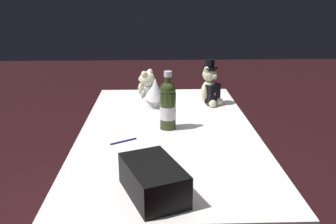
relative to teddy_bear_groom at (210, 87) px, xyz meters
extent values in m
cube|color=white|center=(-0.44, 0.28, -0.49)|extent=(1.63, 0.92, 0.75)
ellipsoid|color=beige|center=(0.01, 0.01, -0.03)|extent=(0.12, 0.10, 0.16)
cube|color=black|center=(-0.02, -0.01, -0.03)|extent=(0.10, 0.10, 0.12)
sphere|color=beige|center=(0.01, 0.01, 0.08)|extent=(0.09, 0.09, 0.09)
sphere|color=beige|center=(-0.02, -0.02, 0.08)|extent=(0.04, 0.04, 0.04)
sphere|color=beige|center=(-0.01, 0.03, 0.12)|extent=(0.03, 0.03, 0.03)
sphere|color=beige|center=(0.03, -0.02, 0.12)|extent=(0.03, 0.03, 0.03)
ellipsoid|color=beige|center=(-0.04, 0.04, -0.02)|extent=(0.03, 0.03, 0.09)
ellipsoid|color=beige|center=(0.03, -0.05, -0.02)|extent=(0.03, 0.03, 0.09)
sphere|color=beige|center=(-0.06, -0.01, -0.09)|extent=(0.05, 0.05, 0.05)
sphere|color=beige|center=(-0.02, -0.06, -0.09)|extent=(0.05, 0.05, 0.05)
cylinder|color=black|center=(0.01, 0.01, 0.13)|extent=(0.10, 0.10, 0.01)
cylinder|color=black|center=(0.01, 0.01, 0.15)|extent=(0.06, 0.06, 0.05)
cone|color=white|center=(-0.02, 0.40, -0.05)|extent=(0.17, 0.17, 0.14)
ellipsoid|color=white|center=(-0.02, 0.40, 0.01)|extent=(0.07, 0.07, 0.06)
sphere|color=beige|center=(-0.02, 0.40, 0.06)|extent=(0.10, 0.10, 0.10)
sphere|color=beige|center=(0.00, 0.44, 0.06)|extent=(0.04, 0.04, 0.04)
sphere|color=beige|center=(0.01, 0.38, 0.10)|extent=(0.04, 0.04, 0.04)
sphere|color=beige|center=(-0.05, 0.42, 0.10)|extent=(0.04, 0.04, 0.04)
ellipsoid|color=beige|center=(0.03, 0.40, 0.01)|extent=(0.03, 0.03, 0.08)
ellipsoid|color=beige|center=(-0.05, 0.44, 0.01)|extent=(0.03, 0.03, 0.08)
cone|color=white|center=(-0.05, 0.36, 0.01)|extent=(0.18, 0.18, 0.15)
cylinder|color=#2B3818|center=(-0.41, 0.29, -0.01)|extent=(0.08, 0.08, 0.20)
sphere|color=#2B3818|center=(-0.41, 0.29, 0.10)|extent=(0.08, 0.08, 0.08)
cylinder|color=#2B3818|center=(-0.41, 0.29, 0.15)|extent=(0.04, 0.04, 0.08)
cylinder|color=silver|center=(-0.41, 0.29, 0.18)|extent=(0.04, 0.04, 0.03)
cylinder|color=silver|center=(-0.41, 0.29, -0.02)|extent=(0.09, 0.09, 0.07)
cylinder|color=navy|center=(-0.59, 0.51, -0.11)|extent=(0.08, 0.12, 0.01)
cone|color=silver|center=(-0.63, 0.57, -0.11)|extent=(0.01, 0.01, 0.01)
cube|color=black|center=(-1.07, 0.36, -0.05)|extent=(0.33, 0.27, 0.12)
cube|color=#B7B7BF|center=(-1.10, 0.28, -0.05)|extent=(0.03, 0.02, 0.03)
camera|label=1|loc=(-2.22, 0.35, 0.59)|focal=38.59mm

